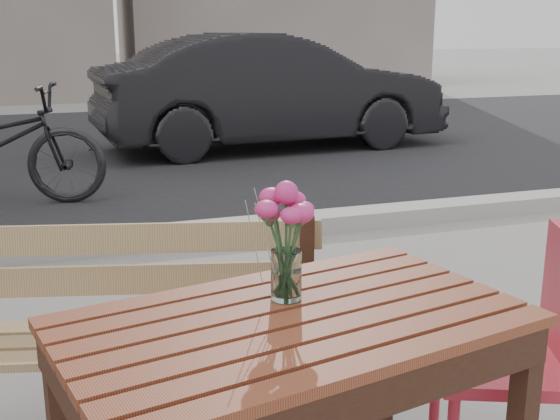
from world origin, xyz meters
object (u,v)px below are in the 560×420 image
(main_table, at_px, (294,359))
(main_vase, at_px, (286,227))
(parked_car, at_px, (271,91))
(red_chair, at_px, (529,345))

(main_table, relative_size, main_vase, 3.96)
(main_table, bearing_deg, parked_car, 60.84)
(parked_car, bearing_deg, main_vase, 159.04)
(red_chair, height_order, parked_car, parked_car)
(red_chair, relative_size, main_vase, 2.57)
(red_chair, distance_m, main_vase, 0.88)
(main_table, xyz_separation_m, parked_car, (2.05, 6.44, 0.08))
(parked_car, bearing_deg, main_table, 159.18)
(main_table, height_order, parked_car, parked_car)
(main_table, distance_m, main_vase, 0.34)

